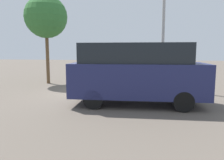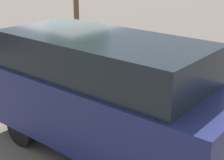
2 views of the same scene
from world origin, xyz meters
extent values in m
plane|color=#60564C|center=(0.00, 0.00, 0.00)|extent=(80.00, 80.00, 0.00)
cylinder|color=gray|center=(0.43, 0.70, 0.61)|extent=(0.05, 0.05, 1.23)
cube|color=gray|center=(0.43, 0.70, 1.36)|extent=(0.22, 0.15, 0.26)
sphere|color=navy|center=(0.43, 0.70, 1.51)|extent=(0.11, 0.11, 0.11)
cube|color=beige|center=(3.48, 2.47, 0.28)|extent=(0.44, 0.44, 0.55)
cylinder|color=#9E9E9E|center=(3.48, 2.47, 3.45)|extent=(0.16, 0.16, 5.80)
cube|color=navy|center=(2.31, -1.38, 0.96)|extent=(4.96, 2.12, 1.23)
cube|color=black|center=(2.19, -1.38, 1.93)|extent=(3.97, 1.94, 0.72)
cube|color=orange|center=(4.69, -0.67, 0.50)|extent=(0.08, 0.12, 0.20)
cylinder|color=black|center=(3.80, -0.46, 0.35)|extent=(0.70, 0.26, 0.69)
cylinder|color=black|center=(3.86, -2.20, 0.35)|extent=(0.70, 0.26, 0.69)
cylinder|color=black|center=(0.77, -0.56, 0.35)|extent=(0.70, 0.26, 0.69)
cylinder|color=black|center=(0.82, -2.30, 0.35)|extent=(0.70, 0.26, 0.69)
cylinder|color=brown|center=(-3.43, 3.28, 1.59)|extent=(0.20, 0.20, 3.18)
sphere|color=#337033|center=(-3.43, 3.28, 4.08)|extent=(2.56, 2.56, 2.56)
camera|label=1|loc=(2.59, -9.55, 2.00)|focal=35.00mm
camera|label=2|loc=(6.21, -5.73, 3.67)|focal=55.00mm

